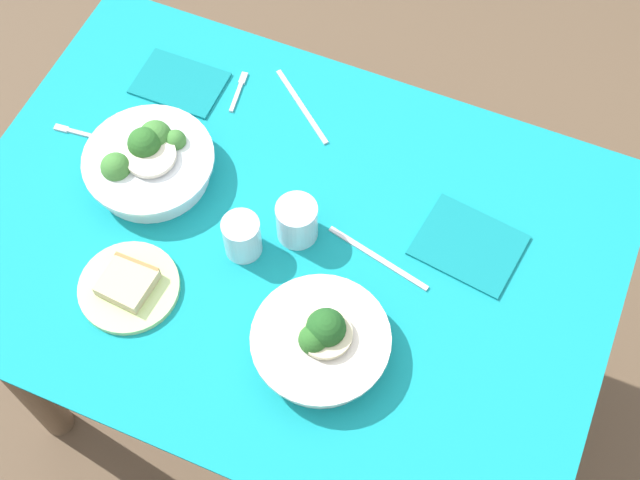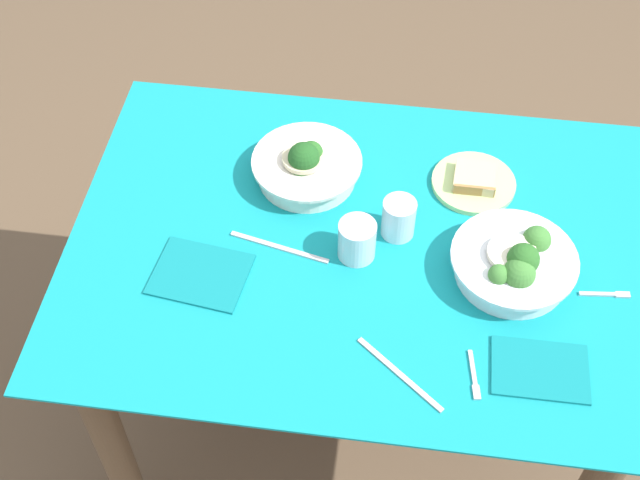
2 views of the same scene
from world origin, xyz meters
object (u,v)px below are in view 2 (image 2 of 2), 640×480
at_px(water_glass_center, 357,240).
at_px(napkin_folded_upper, 540,370).
at_px(water_glass_side, 399,218).
at_px(fork_by_far_bowl, 607,294).
at_px(broccoli_bowl_far, 306,166).
at_px(bread_side_plate, 474,182).
at_px(table_knife_left, 279,247).
at_px(fork_by_near_bowl, 474,377).
at_px(table_knife_right, 400,374).
at_px(napkin_folded_lower, 200,274).
at_px(broccoli_bowl_near, 515,264).

relative_size(water_glass_center, napkin_folded_upper, 0.49).
relative_size(water_glass_side, fork_by_far_bowl, 0.88).
distance_m(broccoli_bowl_far, water_glass_side, 0.24).
height_order(bread_side_plate, table_knife_left, bread_side_plate).
height_order(bread_side_plate, fork_by_near_bowl, bread_side_plate).
height_order(table_knife_right, napkin_folded_upper, napkin_folded_upper).
distance_m(water_glass_center, napkin_folded_lower, 0.31).
distance_m(fork_by_near_bowl, table_knife_left, 0.47).
relative_size(broccoli_bowl_far, fork_by_far_bowl, 2.40).
height_order(broccoli_bowl_near, water_glass_center, broccoli_bowl_near).
bearing_deg(table_knife_left, table_knife_right, -31.77).
bearing_deg(table_knife_left, napkin_folded_upper, -9.99).
xyz_separation_m(fork_by_far_bowl, table_knife_left, (-0.64, 0.03, -0.00)).
bearing_deg(water_glass_side, napkin_folded_lower, -156.52).
height_order(fork_by_far_bowl, table_knife_left, same).
distance_m(broccoli_bowl_near, water_glass_center, 0.31).
height_order(bread_side_plate, table_knife_right, bread_side_plate).
bearing_deg(broccoli_bowl_far, broccoli_bowl_near, -25.23).
bearing_deg(broccoli_bowl_near, table_knife_right, -128.45).
height_order(water_glass_side, napkin_folded_upper, water_glass_side).
xyz_separation_m(broccoli_bowl_near, table_knife_right, (-0.20, -0.25, -0.03)).
relative_size(bread_side_plate, fork_by_far_bowl, 1.83).
distance_m(broccoli_bowl_near, napkin_folded_lower, 0.61).
relative_size(bread_side_plate, water_glass_center, 2.11).
bearing_deg(table_knife_left, broccoli_bowl_near, 12.12).
xyz_separation_m(napkin_folded_upper, napkin_folded_lower, (-0.65, 0.13, 0.00)).
bearing_deg(broccoli_bowl_far, water_glass_center, -56.23).
height_order(table_knife_left, table_knife_right, same).
xyz_separation_m(table_knife_left, napkin_folded_upper, (0.51, -0.22, 0.00)).
distance_m(table_knife_left, napkin_folded_upper, 0.56).
bearing_deg(napkin_folded_upper, bread_side_plate, 106.31).
relative_size(fork_by_near_bowl, napkin_folded_lower, 0.56).
distance_m(broccoli_bowl_far, fork_by_far_bowl, 0.66).
bearing_deg(napkin_folded_lower, broccoli_bowl_far, 59.55).
relative_size(broccoli_bowl_near, water_glass_center, 2.90).
distance_m(broccoli_bowl_far, napkin_folded_lower, 0.33).
height_order(fork_by_near_bowl, napkin_folded_upper, napkin_folded_upper).
distance_m(bread_side_plate, napkin_folded_upper, 0.46).
bearing_deg(bread_side_plate, table_knife_right, -103.96).
distance_m(broccoli_bowl_near, napkin_folded_upper, 0.22).
bearing_deg(napkin_folded_lower, water_glass_side, 23.48).
relative_size(fork_by_near_bowl, table_knife_right, 0.50).
bearing_deg(water_glass_side, napkin_folded_upper, -46.06).
xyz_separation_m(broccoli_bowl_far, table_knife_right, (0.24, -0.46, -0.03)).
xyz_separation_m(bread_side_plate, napkin_folded_upper, (0.13, -0.44, -0.01)).
bearing_deg(broccoli_bowl_far, napkin_folded_upper, -40.56).
bearing_deg(broccoli_bowl_far, water_glass_side, -31.28).
xyz_separation_m(broccoli_bowl_near, napkin_folded_upper, (0.05, -0.21, -0.03)).
height_order(broccoli_bowl_far, bread_side_plate, broccoli_bowl_far).
relative_size(broccoli_bowl_far, table_knife_left, 1.11).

